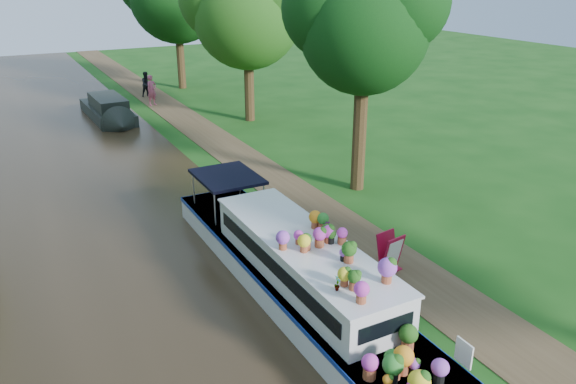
{
  "coord_description": "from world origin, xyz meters",
  "views": [
    {
      "loc": [
        -8.64,
        -14.4,
        8.33
      ],
      "look_at": [
        -0.39,
        1.07,
        1.3
      ],
      "focal_mm": 35.0,
      "sensor_mm": 36.0,
      "label": 1
    }
  ],
  "objects_px": {
    "sandwich_board": "(390,254)",
    "pedestrian_pink": "(152,90)",
    "second_boat": "(109,110)",
    "pedestrian_dark": "(147,84)",
    "plant_boat": "(304,275)"
  },
  "relations": [
    {
      "from": "sandwich_board",
      "to": "pedestrian_pink",
      "type": "bearing_deg",
      "value": 81.45
    },
    {
      "from": "second_boat",
      "to": "pedestrian_pink",
      "type": "height_order",
      "value": "pedestrian_pink"
    },
    {
      "from": "pedestrian_pink",
      "to": "pedestrian_dark",
      "type": "xyz_separation_m",
      "value": [
        0.4,
        2.75,
        -0.12
      ]
    },
    {
      "from": "second_boat",
      "to": "pedestrian_dark",
      "type": "distance_m",
      "value": 6.24
    },
    {
      "from": "second_boat",
      "to": "sandwich_board",
      "type": "height_order",
      "value": "second_boat"
    },
    {
      "from": "sandwich_board",
      "to": "pedestrian_dark",
      "type": "distance_m",
      "value": 27.13
    },
    {
      "from": "second_boat",
      "to": "pedestrian_dark",
      "type": "bearing_deg",
      "value": 52.62
    },
    {
      "from": "plant_boat",
      "to": "pedestrian_pink",
      "type": "height_order",
      "value": "plant_boat"
    },
    {
      "from": "pedestrian_dark",
      "to": "second_boat",
      "type": "bearing_deg",
      "value": -136.42
    },
    {
      "from": "second_boat",
      "to": "pedestrian_pink",
      "type": "distance_m",
      "value": 4.0
    },
    {
      "from": "plant_boat",
      "to": "pedestrian_dark",
      "type": "distance_m",
      "value": 27.63
    },
    {
      "from": "pedestrian_pink",
      "to": "pedestrian_dark",
      "type": "height_order",
      "value": "pedestrian_pink"
    },
    {
      "from": "sandwich_board",
      "to": "pedestrian_pink",
      "type": "distance_m",
      "value": 24.38
    },
    {
      "from": "plant_boat",
      "to": "pedestrian_dark",
      "type": "height_order",
      "value": "plant_boat"
    },
    {
      "from": "plant_boat",
      "to": "pedestrian_dark",
      "type": "relative_size",
      "value": 7.96
    }
  ]
}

